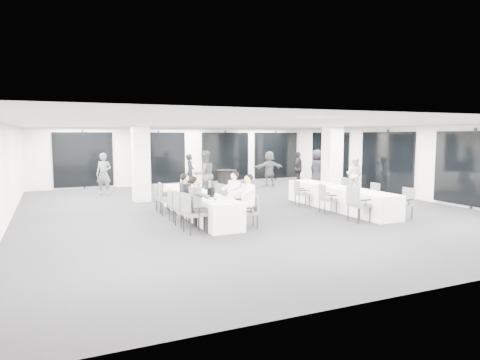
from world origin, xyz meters
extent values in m
cube|color=#242328|center=(0.00, 0.00, -0.01)|extent=(14.00, 16.00, 0.02)
cube|color=silver|center=(0.00, 0.00, 2.81)|extent=(14.00, 16.00, 0.02)
cube|color=silver|center=(-7.01, 0.00, 1.40)|extent=(0.02, 16.00, 2.80)
cube|color=silver|center=(7.01, 0.00, 1.40)|extent=(0.02, 16.00, 2.80)
cube|color=silver|center=(0.00, 8.01, 1.40)|extent=(14.00, 0.02, 2.80)
cube|color=silver|center=(0.00, -8.01, 1.40)|extent=(14.00, 0.02, 2.80)
cube|color=black|center=(0.00, 7.94, 1.35)|extent=(13.60, 0.06, 2.50)
cube|color=black|center=(6.94, 1.00, 1.35)|extent=(0.06, 14.00, 2.50)
cube|color=white|center=(-2.80, 3.20, 1.40)|extent=(0.60, 0.60, 2.80)
cube|color=white|center=(4.20, 1.00, 1.40)|extent=(0.60, 0.60, 2.80)
cube|color=white|center=(-1.84, -0.64, 0.38)|extent=(0.90, 5.00, 0.75)
cube|color=white|center=(2.87, -1.24, 0.38)|extent=(0.90, 5.00, 0.75)
cylinder|color=black|center=(0.37, 2.54, 0.55)|extent=(0.70, 0.70, 1.11)
cylinder|color=black|center=(0.37, 2.54, 1.11)|extent=(0.80, 0.80, 0.02)
cube|color=#515358|center=(-2.59, -2.64, 0.48)|extent=(0.55, 0.57, 0.09)
cube|color=#515358|center=(-2.83, -2.67, 0.77)|extent=(0.12, 0.50, 0.49)
cylinder|color=black|center=(-2.83, -2.45, 0.22)|extent=(0.04, 0.04, 0.44)
cylinder|color=black|center=(-2.78, -2.88, 0.22)|extent=(0.04, 0.04, 0.44)
cylinder|color=black|center=(-2.40, -2.40, 0.22)|extent=(0.04, 0.04, 0.44)
cylinder|color=black|center=(-2.35, -2.83, 0.22)|extent=(0.04, 0.04, 0.44)
cube|color=black|center=(-2.62, -2.37, 0.67)|extent=(0.37, 0.09, 0.04)
cube|color=black|center=(-2.56, -2.91, 0.67)|extent=(0.37, 0.09, 0.04)
cube|color=#515358|center=(-2.59, -1.78, 0.45)|extent=(0.51, 0.53, 0.08)
cube|color=#515358|center=(-2.81, -1.80, 0.72)|extent=(0.11, 0.47, 0.46)
cylinder|color=black|center=(-2.81, -1.60, 0.21)|extent=(0.04, 0.04, 0.41)
cylinder|color=black|center=(-2.77, -2.00, 0.21)|extent=(0.04, 0.04, 0.41)
cylinder|color=black|center=(-2.41, -1.56, 0.21)|extent=(0.04, 0.04, 0.41)
cylinder|color=black|center=(-2.37, -1.96, 0.21)|extent=(0.04, 0.04, 0.41)
cube|color=black|center=(-2.62, -1.53, 0.62)|extent=(0.34, 0.08, 0.04)
cube|color=black|center=(-2.56, -2.03, 0.62)|extent=(0.34, 0.08, 0.04)
cube|color=#515358|center=(-2.59, -1.06, 0.43)|extent=(0.46, 0.47, 0.08)
cube|color=#515358|center=(-2.80, -1.07, 0.69)|extent=(0.07, 0.44, 0.44)
cylinder|color=black|center=(-2.79, -0.88, 0.20)|extent=(0.03, 0.03, 0.39)
cylinder|color=black|center=(-2.77, -1.26, 0.20)|extent=(0.03, 0.03, 0.39)
cylinder|color=black|center=(-2.41, -0.86, 0.20)|extent=(0.03, 0.03, 0.39)
cylinder|color=black|center=(-2.39, -1.24, 0.20)|extent=(0.03, 0.03, 0.39)
cube|color=black|center=(-2.60, -0.82, 0.59)|extent=(0.33, 0.05, 0.04)
cube|color=black|center=(-2.58, -1.30, 0.59)|extent=(0.33, 0.05, 0.04)
cube|color=#515358|center=(-2.59, 0.06, 0.47)|extent=(0.53, 0.55, 0.08)
cube|color=#515358|center=(-2.82, 0.09, 0.76)|extent=(0.12, 0.49, 0.48)
cylinder|color=black|center=(-2.78, 0.29, 0.22)|extent=(0.04, 0.04, 0.43)
cylinder|color=black|center=(-2.82, -0.13, 0.22)|extent=(0.04, 0.04, 0.43)
cylinder|color=black|center=(-2.36, 0.25, 0.22)|extent=(0.04, 0.04, 0.43)
cylinder|color=black|center=(-2.40, -0.17, 0.22)|extent=(0.04, 0.04, 0.43)
cube|color=black|center=(-2.56, 0.32, 0.65)|extent=(0.36, 0.08, 0.04)
cube|color=black|center=(-2.62, -0.20, 0.65)|extent=(0.36, 0.08, 0.04)
cube|color=#515358|center=(-2.59, 0.83, 0.41)|extent=(0.47, 0.49, 0.07)
cube|color=#515358|center=(-2.79, 0.86, 0.65)|extent=(0.11, 0.42, 0.41)
cylinder|color=black|center=(-2.74, 1.04, 0.18)|extent=(0.03, 0.03, 0.37)
cylinder|color=black|center=(-2.79, 0.68, 0.18)|extent=(0.03, 0.03, 0.37)
cylinder|color=black|center=(-2.39, 0.98, 0.18)|extent=(0.03, 0.03, 0.37)
cylinder|color=black|center=(-2.44, 0.63, 0.18)|extent=(0.03, 0.03, 0.37)
cube|color=black|center=(-2.56, 1.06, 0.56)|extent=(0.31, 0.08, 0.04)
cube|color=black|center=(-2.62, 0.61, 0.56)|extent=(0.31, 0.08, 0.04)
cube|color=#515358|center=(-1.09, -2.65, 0.41)|extent=(0.48, 0.50, 0.07)
cube|color=#515358|center=(-0.89, -2.68, 0.66)|extent=(0.12, 0.42, 0.42)
cylinder|color=black|center=(-0.94, -2.86, 0.19)|extent=(0.03, 0.03, 0.37)
cylinder|color=black|center=(-0.88, -2.49, 0.19)|extent=(0.03, 0.03, 0.37)
cylinder|color=black|center=(-1.30, -2.80, 0.19)|extent=(0.03, 0.03, 0.37)
cylinder|color=black|center=(-1.24, -2.44, 0.19)|extent=(0.03, 0.03, 0.37)
cube|color=black|center=(-1.12, -2.87, 0.57)|extent=(0.31, 0.08, 0.04)
cube|color=black|center=(-1.06, -2.42, 0.57)|extent=(0.31, 0.08, 0.04)
cube|color=#515358|center=(-1.09, -1.71, 0.49)|extent=(0.56, 0.58, 0.09)
cube|color=#515358|center=(-0.85, -1.74, 0.79)|extent=(0.12, 0.51, 0.50)
cylinder|color=black|center=(-0.90, -1.95, 0.22)|extent=(0.04, 0.04, 0.45)
cylinder|color=black|center=(-0.85, -1.52, 0.22)|extent=(0.04, 0.04, 0.45)
cylinder|color=black|center=(-1.33, -1.90, 0.22)|extent=(0.04, 0.04, 0.45)
cylinder|color=black|center=(-1.28, -1.47, 0.22)|extent=(0.04, 0.04, 0.45)
cube|color=black|center=(-1.12, -1.98, 0.68)|extent=(0.37, 0.08, 0.04)
cube|color=black|center=(-1.06, -1.44, 0.68)|extent=(0.37, 0.08, 0.04)
cube|color=#515358|center=(-1.09, -0.81, 0.43)|extent=(0.46, 0.47, 0.08)
cube|color=#515358|center=(-0.88, -0.80, 0.68)|extent=(0.08, 0.44, 0.44)
cylinder|color=black|center=(-0.89, -0.99, 0.19)|extent=(0.03, 0.03, 0.39)
cylinder|color=black|center=(-0.91, -0.61, 0.19)|extent=(0.03, 0.03, 0.39)
cylinder|color=black|center=(-1.27, -1.01, 0.19)|extent=(0.03, 0.03, 0.39)
cylinder|color=black|center=(-1.29, -0.63, 0.19)|extent=(0.03, 0.03, 0.39)
cube|color=black|center=(-1.08, -1.05, 0.59)|extent=(0.32, 0.05, 0.04)
cube|color=black|center=(-1.10, -0.57, 0.59)|extent=(0.32, 0.05, 0.04)
cube|color=#515358|center=(-1.09, -0.14, 0.43)|extent=(0.53, 0.55, 0.08)
cube|color=#515358|center=(-0.89, -0.09, 0.69)|extent=(0.16, 0.44, 0.44)
cylinder|color=black|center=(-0.86, -0.28, 0.20)|extent=(0.03, 0.03, 0.39)
cylinder|color=black|center=(-0.95, 0.09, 0.20)|extent=(0.03, 0.03, 0.39)
cylinder|color=black|center=(-1.23, -0.37, 0.20)|extent=(0.03, 0.03, 0.39)
cylinder|color=black|center=(-1.32, 0.00, 0.20)|extent=(0.03, 0.03, 0.39)
cube|color=black|center=(-1.03, -0.37, 0.59)|extent=(0.32, 0.11, 0.04)
cube|color=black|center=(-1.15, 0.09, 0.59)|extent=(0.32, 0.11, 0.04)
cube|color=#515358|center=(-1.09, 1.00, 0.43)|extent=(0.54, 0.55, 0.08)
cube|color=#515358|center=(-0.89, 0.95, 0.69)|extent=(0.16, 0.44, 0.44)
cylinder|color=black|center=(-0.95, 0.77, 0.20)|extent=(0.03, 0.03, 0.39)
cylinder|color=black|center=(-0.86, 1.14, 0.20)|extent=(0.03, 0.03, 0.39)
cylinder|color=black|center=(-1.32, 0.86, 0.20)|extent=(0.03, 0.03, 0.39)
cylinder|color=black|center=(-1.23, 1.23, 0.20)|extent=(0.03, 0.03, 0.39)
cube|color=black|center=(-1.15, 0.77, 0.59)|extent=(0.32, 0.12, 0.04)
cube|color=black|center=(-1.03, 1.23, 0.59)|extent=(0.32, 0.12, 0.04)
cube|color=#515358|center=(2.12, -3.20, 0.48)|extent=(0.51, 0.53, 0.09)
cube|color=#515358|center=(1.89, -3.20, 0.77)|extent=(0.08, 0.49, 0.49)
cylinder|color=black|center=(1.90, -2.99, 0.22)|extent=(0.04, 0.04, 0.44)
cylinder|color=black|center=(1.92, -3.42, 0.22)|extent=(0.04, 0.04, 0.44)
cylinder|color=black|center=(2.33, -2.97, 0.22)|extent=(0.04, 0.04, 0.44)
cylinder|color=black|center=(2.34, -3.40, 0.22)|extent=(0.04, 0.04, 0.44)
cube|color=black|center=(2.11, -2.93, 0.66)|extent=(0.36, 0.06, 0.04)
cube|color=black|center=(2.13, -3.46, 0.66)|extent=(0.36, 0.06, 0.04)
cube|color=#515358|center=(2.12, -1.71, 0.44)|extent=(0.53, 0.54, 0.08)
cube|color=#515358|center=(1.91, -1.66, 0.70)|extent=(0.14, 0.45, 0.45)
cylinder|color=black|center=(1.97, -1.48, 0.20)|extent=(0.03, 0.03, 0.40)
cylinder|color=black|center=(1.89, -1.86, 0.20)|extent=(0.03, 0.03, 0.40)
cylinder|color=black|center=(2.35, -1.55, 0.20)|extent=(0.03, 0.03, 0.40)
cylinder|color=black|center=(2.28, -1.93, 0.20)|extent=(0.03, 0.03, 0.40)
cube|color=black|center=(2.17, -1.47, 0.60)|extent=(0.33, 0.10, 0.04)
cube|color=black|center=(2.08, -1.94, 0.60)|extent=(0.33, 0.10, 0.04)
cube|color=#515358|center=(2.12, -0.19, 0.42)|extent=(0.51, 0.52, 0.07)
cube|color=#515358|center=(1.92, -0.15, 0.67)|extent=(0.14, 0.43, 0.43)
cylinder|color=black|center=(1.97, 0.03, 0.19)|extent=(0.03, 0.03, 0.38)
cylinder|color=black|center=(1.90, -0.33, 0.19)|extent=(0.03, 0.03, 0.38)
cylinder|color=black|center=(2.34, -0.04, 0.19)|extent=(0.03, 0.03, 0.38)
cylinder|color=black|center=(2.27, -0.41, 0.19)|extent=(0.03, 0.03, 0.38)
cube|color=black|center=(2.17, 0.04, 0.58)|extent=(0.32, 0.10, 0.04)
cube|color=black|center=(2.08, -0.42, 0.58)|extent=(0.32, 0.10, 0.04)
cube|color=#515358|center=(3.62, -3.32, 0.43)|extent=(0.45, 0.47, 0.08)
cube|color=#515358|center=(3.83, -3.33, 0.69)|extent=(0.07, 0.44, 0.44)
cylinder|color=black|center=(3.81, -3.52, 0.20)|extent=(0.03, 0.03, 0.39)
cylinder|color=black|center=(3.82, -3.14, 0.20)|extent=(0.03, 0.03, 0.39)
cylinder|color=black|center=(3.43, -3.51, 0.20)|extent=(0.03, 0.03, 0.39)
cylinder|color=black|center=(3.44, -3.13, 0.20)|extent=(0.03, 0.03, 0.39)
cube|color=black|center=(3.62, -3.56, 0.59)|extent=(0.32, 0.05, 0.04)
cube|color=black|center=(3.63, -3.08, 0.59)|extent=(0.32, 0.05, 0.04)
cube|color=#515358|center=(3.62, -1.88, 0.43)|extent=(0.48, 0.49, 0.08)
cube|color=#515358|center=(3.83, -1.90, 0.68)|extent=(0.10, 0.44, 0.44)
cylinder|color=black|center=(3.79, -2.09, 0.19)|extent=(0.03, 0.03, 0.39)
cylinder|color=black|center=(3.83, -1.71, 0.19)|extent=(0.03, 0.03, 0.39)
cylinder|color=black|center=(3.41, -2.06, 0.19)|extent=(0.03, 0.03, 0.39)
cylinder|color=black|center=(3.45, -1.68, 0.19)|extent=(0.03, 0.03, 0.39)
cube|color=black|center=(3.60, -2.12, 0.59)|extent=(0.33, 0.07, 0.04)
cube|color=black|center=(3.64, -1.65, 0.59)|extent=(0.33, 0.07, 0.04)
cube|color=#515358|center=(3.62, -0.26, 0.44)|extent=(0.53, 0.55, 0.08)
cube|color=#515358|center=(3.83, -0.30, 0.71)|extent=(0.14, 0.45, 0.45)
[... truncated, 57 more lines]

